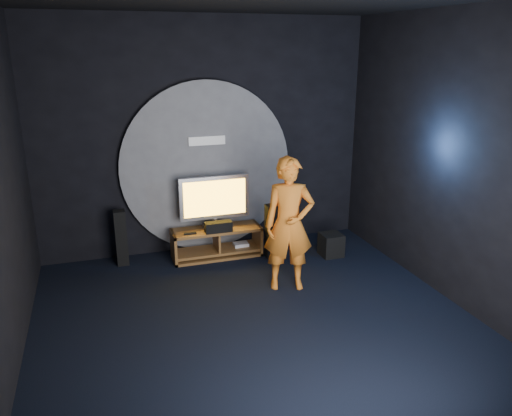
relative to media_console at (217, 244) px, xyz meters
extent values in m
plane|color=black|center=(-0.03, -2.05, -0.20)|extent=(5.00, 5.00, 0.00)
cube|color=black|center=(-0.03, 0.45, 1.55)|extent=(5.00, 0.04, 3.50)
cube|color=black|center=(-0.03, -4.55, 1.55)|extent=(5.00, 0.04, 3.50)
cube|color=black|center=(2.47, -2.05, 1.55)|extent=(0.04, 5.00, 3.50)
cylinder|color=#515156|center=(-0.03, 0.39, 1.10)|extent=(2.60, 0.08, 2.60)
cube|color=white|center=(-0.03, 0.34, 1.52)|extent=(0.55, 0.03, 0.13)
cube|color=brown|center=(-0.01, 0.00, 0.23)|extent=(1.34, 0.45, 0.04)
cube|color=brown|center=(-0.01, 0.00, -0.10)|extent=(1.30, 0.42, 0.04)
cube|color=brown|center=(-0.66, 0.00, 0.03)|extent=(0.04, 0.45, 0.45)
cube|color=brown|center=(0.64, 0.00, 0.03)|extent=(0.04, 0.45, 0.45)
cube|color=brown|center=(-0.01, 0.00, 0.07)|extent=(0.03, 0.40, 0.29)
cube|color=brown|center=(-0.01, 0.00, -0.18)|extent=(1.34, 0.45, 0.04)
cube|color=white|center=(0.37, 0.00, -0.05)|extent=(0.22, 0.16, 0.05)
cube|color=#A9A9B0|center=(-0.01, 0.07, 0.27)|extent=(0.36, 0.22, 0.04)
cylinder|color=#A9A9B0|center=(-0.01, 0.07, 0.34)|extent=(0.07, 0.07, 0.10)
cube|color=#A9A9B0|center=(-0.01, 0.07, 0.72)|extent=(1.05, 0.06, 0.65)
cube|color=#FFAD23|center=(-0.01, 0.04, 0.72)|extent=(0.93, 0.01, 0.53)
cube|color=black|center=(-0.01, -0.14, 0.33)|extent=(0.40, 0.15, 0.15)
cube|color=black|center=(-0.43, -0.12, 0.27)|extent=(0.18, 0.05, 0.02)
cube|color=black|center=(-1.39, 0.15, 0.22)|extent=(0.16, 0.18, 0.82)
cube|color=black|center=(0.77, -0.28, 0.22)|extent=(0.16, 0.18, 0.82)
cube|color=black|center=(1.66, -0.51, -0.02)|extent=(0.32, 0.32, 0.35)
imported|color=#C9661B|center=(0.65, -1.27, 0.68)|extent=(0.73, 0.57, 1.75)
camera|label=1|loc=(-1.61, -6.85, 2.85)|focal=35.00mm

